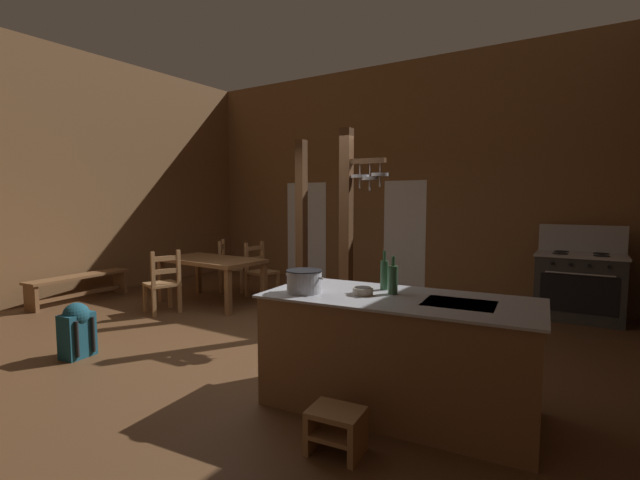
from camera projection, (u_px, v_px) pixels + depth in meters
The scene contains 20 objects.
ground_plane at pixel (242, 345), 5.35m from camera, with size 9.02×8.99×0.10m, color brown.
wall_back at pixel (387, 177), 8.65m from camera, with size 9.02×0.14×4.25m, color brown.
wall_left at pixel (52, 174), 7.39m from camera, with size 0.14×8.99×4.25m, color brown.
glazed_door_back_left at pixel (306, 230), 9.68m from camera, with size 1.00×0.01×2.05m, color white.
glazed_panel_back_right at pixel (404, 235), 8.47m from camera, with size 0.84×0.01×2.05m, color white.
kitchen_island at pixel (397, 353), 3.60m from camera, with size 2.24×1.17×0.92m.
stove_range at pixel (579, 285), 6.34m from camera, with size 1.16×0.85×1.32m.
support_post_with_pot_rack at pixel (349, 222), 5.73m from camera, with size 0.64×0.24×2.60m.
support_post_center at pixel (301, 225), 6.89m from camera, with size 0.14×0.14×2.60m.
step_stool at pixel (336, 427), 2.99m from camera, with size 0.39×0.32×0.30m.
dining_table at pixel (211, 264), 7.24m from camera, with size 1.73×0.96×0.74m.
ladderback_chair_near_window at pixel (163, 283), 6.63m from camera, with size 0.55×0.55×0.95m.
ladderback_chair_by_post at pixel (229, 267), 8.21m from camera, with size 0.61×0.61×0.95m.
ladderback_chair_at_table_end at pixel (260, 271), 7.78m from camera, with size 0.49×0.49×0.95m.
bench_along_left_wall at pixel (79, 283), 7.41m from camera, with size 0.49×1.70×0.44m.
backpack at pixel (77, 328), 4.79m from camera, with size 0.33×0.35×0.60m.
stockpot_on_counter at pixel (304, 281), 3.71m from camera, with size 0.37×0.30×0.19m.
mixing_bowl_on_counter at pixel (363, 291), 3.64m from camera, with size 0.17×0.17×0.06m.
bottle_tall_on_counter at pixel (393, 279), 3.65m from camera, with size 0.08×0.08×0.31m.
bottle_short_on_counter at pixel (384, 274), 3.83m from camera, with size 0.07×0.07×0.34m.
Camera 1 is at (3.59, -3.90, 1.71)m, focal length 25.00 mm.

